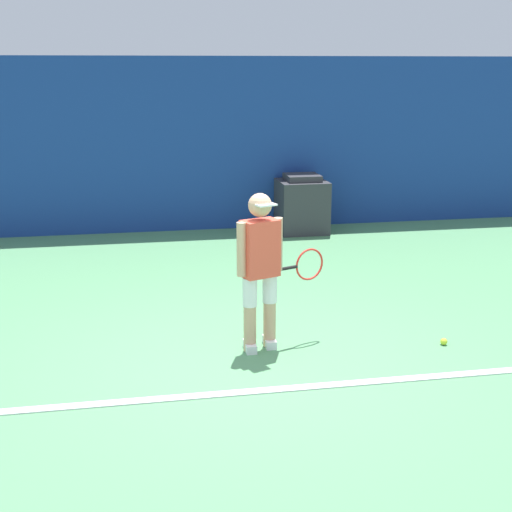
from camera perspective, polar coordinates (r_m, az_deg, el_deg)
ground_plane at (r=6.59m, az=-0.09°, el=-8.58°), size 24.00×24.00×0.00m
back_wall at (r=11.68m, az=-5.15°, el=8.82°), size 24.00×0.10×2.78m
court_baseline at (r=6.07m, az=0.93°, el=-10.70°), size 21.60×0.10×0.01m
tennis_player at (r=6.66m, az=0.42°, el=-0.72°), size 0.92×0.44×1.51m
tennis_ball at (r=7.23m, az=14.80°, el=-6.63°), size 0.07×0.07×0.07m
covered_chair at (r=11.64m, az=3.69°, el=4.12°), size 0.77×0.77×0.94m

